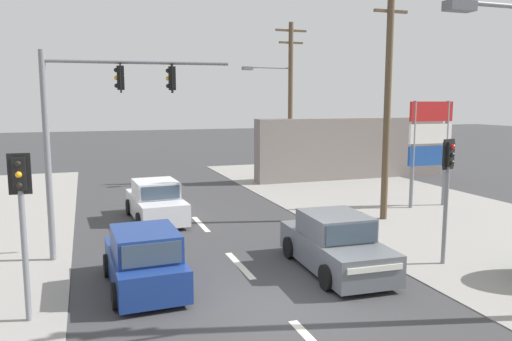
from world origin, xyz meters
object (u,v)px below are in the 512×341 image
at_px(pedestal_signal_right_kerb, 447,180).
at_px(pedestal_signal_left_kerb, 22,209).
at_px(traffic_signal_mast, 94,117).
at_px(utility_pole_midground_right, 388,97).
at_px(utility_pole_background_right, 288,97).
at_px(shopping_plaza_sign, 430,139).
at_px(sedan_crossing_left, 335,245).
at_px(sedan_oncoming_mid, 156,202).
at_px(hatchback_kerbside_parked, 145,261).

relative_size(pedestal_signal_right_kerb, pedestal_signal_left_kerb, 1.00).
bearing_deg(pedestal_signal_left_kerb, traffic_signal_mast, 69.27).
height_order(utility_pole_midground_right, utility_pole_background_right, utility_pole_midground_right).
bearing_deg(utility_pole_background_right, pedestal_signal_left_kerb, -128.86).
xyz_separation_m(pedestal_signal_right_kerb, shopping_plaza_sign, (4.58, 6.63, 0.57)).
bearing_deg(shopping_plaza_sign, sedan_crossing_left, -141.93).
height_order(utility_pole_background_right, pedestal_signal_right_kerb, utility_pole_background_right).
height_order(utility_pole_background_right, sedan_crossing_left, utility_pole_background_right).
bearing_deg(utility_pole_midground_right, pedestal_signal_right_kerb, -105.49).
relative_size(utility_pole_midground_right, pedestal_signal_right_kerb, 2.52).
bearing_deg(sedan_oncoming_mid, hatchback_kerbside_parked, -99.82).
xyz_separation_m(pedestal_signal_left_kerb, hatchback_kerbside_parked, (2.54, 1.13, -1.71)).
height_order(pedestal_signal_left_kerb, sedan_crossing_left, pedestal_signal_left_kerb).
distance_m(sedan_crossing_left, hatchback_kerbside_parked, 5.10).
bearing_deg(traffic_signal_mast, sedan_oncoming_mid, 61.84).
distance_m(utility_pole_background_right, sedan_oncoming_mid, 11.48).
height_order(shopping_plaza_sign, hatchback_kerbside_parked, shopping_plaza_sign).
relative_size(utility_pole_midground_right, shopping_plaza_sign, 1.95).
distance_m(utility_pole_background_right, shopping_plaza_sign, 8.93).
distance_m(pedestal_signal_left_kerb, hatchback_kerbside_parked, 3.26).
distance_m(utility_pole_midground_right, pedestal_signal_left_kerb, 13.57).
bearing_deg(sedan_oncoming_mid, utility_pole_midground_right, -18.07).
height_order(utility_pole_background_right, shopping_plaza_sign, utility_pole_background_right).
bearing_deg(sedan_crossing_left, shopping_plaza_sign, 38.07).
xyz_separation_m(utility_pole_background_right, shopping_plaza_sign, (3.25, -8.12, -1.80)).
bearing_deg(sedan_oncoming_mid, utility_pole_background_right, 39.14).
xyz_separation_m(utility_pole_midground_right, pedestal_signal_left_kerb, (-12.20, -5.47, -2.31)).
bearing_deg(hatchback_kerbside_parked, shopping_plaza_sign, 24.15).
relative_size(pedestal_signal_left_kerb, hatchback_kerbside_parked, 0.96).
bearing_deg(utility_pole_background_right, hatchback_kerbside_parked, -124.56).
bearing_deg(hatchback_kerbside_parked, pedestal_signal_left_kerb, -155.90).
bearing_deg(traffic_signal_mast, hatchback_kerbside_parked, -71.37).
bearing_deg(pedestal_signal_left_kerb, shopping_plaza_sign, 24.14).
relative_size(utility_pole_background_right, traffic_signal_mast, 1.48).
height_order(utility_pole_background_right, sedan_oncoming_mid, utility_pole_background_right).
distance_m(utility_pole_background_right, pedestal_signal_right_kerb, 15.00).
bearing_deg(utility_pole_midground_right, sedan_oncoming_mid, 161.93).
relative_size(utility_pole_background_right, shopping_plaza_sign, 1.93).
relative_size(sedan_crossing_left, hatchback_kerbside_parked, 1.16).
distance_m(pedestal_signal_right_kerb, pedestal_signal_left_kerb, 10.75).
height_order(pedestal_signal_left_kerb, shopping_plaza_sign, shopping_plaza_sign).
relative_size(utility_pole_midground_right, hatchback_kerbside_parked, 2.43).
height_order(sedan_oncoming_mid, hatchback_kerbside_parked, sedan_oncoming_mid).
bearing_deg(pedestal_signal_left_kerb, utility_pole_midground_right, 24.15).
bearing_deg(sedan_crossing_left, pedestal_signal_left_kerb, -173.75).
bearing_deg(pedestal_signal_right_kerb, shopping_plaza_sign, 55.37).
relative_size(pedestal_signal_right_kerb, sedan_crossing_left, 0.83).
bearing_deg(pedestal_signal_right_kerb, hatchback_kerbside_parked, 173.80).
xyz_separation_m(sedan_crossing_left, hatchback_kerbside_parked, (-5.09, 0.30, -0.00)).
bearing_deg(sedan_crossing_left, utility_pole_midground_right, 45.37).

